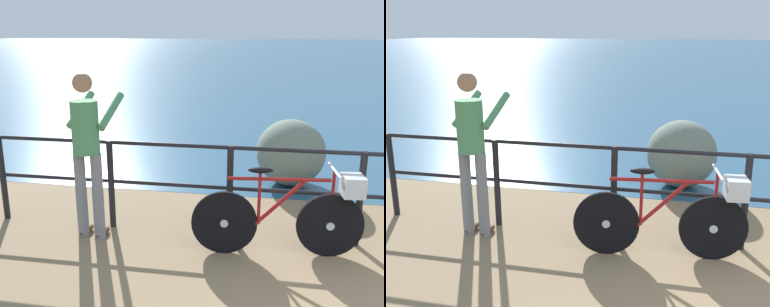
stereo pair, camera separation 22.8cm
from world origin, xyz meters
TOP-DOWN VIEW (x-y plane):
  - ground_plane at (0.00, 20.00)m, footprint 120.00×120.00m
  - sea_surface at (0.00, 48.22)m, footprint 120.00×90.00m
  - bicycle at (-1.35, 1.69)m, footprint 1.69×0.48m
  - person_at_railing at (-3.47, 1.74)m, footprint 0.50×0.66m
  - breakwater_boulder_left at (-1.30, 3.85)m, footprint 0.98×1.01m

SIDE VIEW (x-z plane):
  - ground_plane at x=0.00m, z-range -0.10..0.00m
  - sea_surface at x=0.00m, z-range 0.00..0.01m
  - bicycle at x=-1.35m, z-range 0.00..0.92m
  - breakwater_boulder_left at x=-1.30m, z-range 0.00..0.96m
  - person_at_railing at x=-3.47m, z-range 0.10..1.88m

